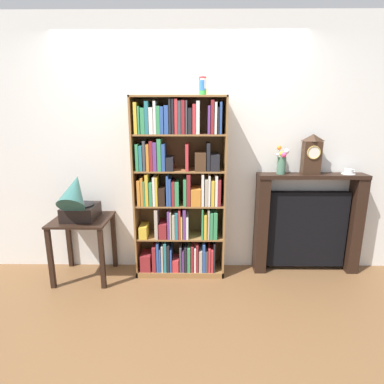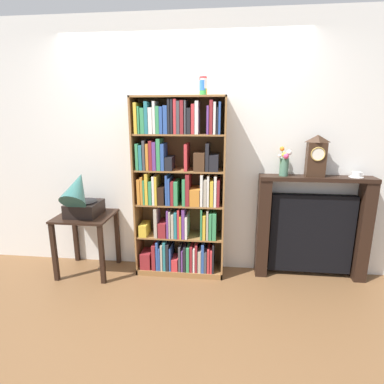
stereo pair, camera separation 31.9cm
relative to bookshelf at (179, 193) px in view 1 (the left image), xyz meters
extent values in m
cube|color=brown|center=(0.01, -0.13, -0.92)|extent=(8.10, 6.40, 0.02)
cube|color=silver|center=(0.20, 0.20, 0.43)|extent=(5.10, 0.08, 2.67)
cube|color=olive|center=(-0.45, 0.01, 0.03)|extent=(0.02, 0.31, 1.87)
cube|color=olive|center=(0.47, 0.01, 0.03)|extent=(0.02, 0.31, 1.87)
cube|color=brown|center=(0.01, 0.16, 0.03)|extent=(0.93, 0.01, 1.87)
cube|color=olive|center=(0.01, 0.01, 0.96)|extent=(0.93, 0.31, 0.02)
cube|color=olive|center=(0.01, 0.01, -0.88)|extent=(0.93, 0.31, 0.06)
cube|color=maroon|center=(-0.36, -0.03, -0.76)|extent=(0.11, 0.21, 0.18)
cube|color=maroon|center=(-0.26, -0.02, -0.71)|extent=(0.04, 0.22, 0.28)
cube|color=#2D519E|center=(-0.22, -0.02, -0.69)|extent=(0.02, 0.23, 0.32)
cube|color=#2D519E|center=(-0.20, -0.01, -0.72)|extent=(0.02, 0.26, 0.26)
cube|color=#B2A893|center=(-0.18, -0.03, -0.70)|extent=(0.02, 0.22, 0.29)
cube|color=teal|center=(-0.15, -0.01, -0.68)|extent=(0.03, 0.26, 0.33)
cube|color=black|center=(-0.11, -0.01, -0.70)|extent=(0.03, 0.26, 0.30)
cube|color=#2D519E|center=(-0.08, 0.00, -0.72)|extent=(0.02, 0.27, 0.26)
cube|color=#C63338|center=(-0.04, -0.04, -0.78)|extent=(0.07, 0.18, 0.13)
cube|color=#424247|center=(0.02, -0.01, -0.71)|extent=(0.02, 0.25, 0.27)
cube|color=#663884|center=(0.05, -0.01, -0.73)|extent=(0.02, 0.24, 0.24)
cube|color=black|center=(0.07, -0.02, -0.71)|extent=(0.03, 0.22, 0.28)
cube|color=#388E56|center=(0.11, -0.03, -0.71)|extent=(0.03, 0.22, 0.27)
cube|color=maroon|center=(0.14, -0.01, -0.70)|extent=(0.03, 0.26, 0.29)
cube|color=white|center=(0.17, -0.03, -0.71)|extent=(0.02, 0.21, 0.27)
cube|color=maroon|center=(0.20, -0.03, -0.69)|extent=(0.02, 0.22, 0.31)
cube|color=#B2A893|center=(0.23, -0.03, -0.73)|extent=(0.03, 0.21, 0.24)
cube|color=#2D519E|center=(0.26, -0.01, -0.69)|extent=(0.03, 0.24, 0.32)
cube|color=#424247|center=(0.29, -0.03, -0.73)|extent=(0.03, 0.22, 0.24)
cube|color=#C63338|center=(0.32, -0.02, -0.71)|extent=(0.02, 0.24, 0.26)
cube|color=#C63338|center=(0.35, -0.03, -0.72)|extent=(0.02, 0.21, 0.25)
cube|color=black|center=(0.38, 0.00, -0.69)|extent=(0.02, 0.26, 0.32)
cube|color=olive|center=(0.01, 0.01, -0.48)|extent=(0.90, 0.29, 0.02)
cube|color=gold|center=(-0.37, -0.04, -0.41)|extent=(0.08, 0.20, 0.13)
cube|color=#B2A893|center=(-0.23, -0.03, -0.31)|extent=(0.03, 0.21, 0.32)
cube|color=maroon|center=(-0.16, -0.03, -0.39)|extent=(0.08, 0.22, 0.16)
cube|color=#663884|center=(-0.10, -0.02, -0.32)|extent=(0.02, 0.23, 0.30)
cube|color=#B2A893|center=(-0.08, -0.01, -0.32)|extent=(0.02, 0.25, 0.29)
cube|color=#B2A893|center=(-0.05, -0.01, -0.34)|extent=(0.03, 0.25, 0.26)
cube|color=teal|center=(-0.02, -0.02, -0.33)|extent=(0.03, 0.23, 0.28)
cube|color=#C63338|center=(0.01, -0.03, -0.31)|extent=(0.02, 0.20, 0.31)
cube|color=gold|center=(0.03, -0.01, -0.35)|extent=(0.02, 0.25, 0.25)
cube|color=#663884|center=(0.06, -0.02, -0.31)|extent=(0.03, 0.23, 0.32)
cube|color=white|center=(0.09, -0.01, -0.35)|extent=(0.02, 0.26, 0.24)
cube|color=#388E56|center=(0.25, 0.00, -0.31)|extent=(0.02, 0.27, 0.32)
cube|color=gold|center=(0.28, -0.02, -0.34)|extent=(0.03, 0.24, 0.26)
cube|color=#B2A893|center=(0.31, -0.01, -0.31)|extent=(0.02, 0.25, 0.31)
cube|color=#388E56|center=(0.34, -0.02, -0.33)|extent=(0.03, 0.23, 0.28)
cube|color=#388E56|center=(0.38, -0.02, -0.33)|extent=(0.04, 0.24, 0.29)
cube|color=olive|center=(0.01, 0.01, -0.12)|extent=(0.90, 0.29, 0.02)
cube|color=orange|center=(-0.40, -0.01, 0.02)|extent=(0.03, 0.25, 0.26)
cube|color=orange|center=(-0.36, -0.01, 0.03)|extent=(0.02, 0.26, 0.29)
cube|color=#388E56|center=(-0.34, -0.03, 0.02)|extent=(0.02, 0.20, 0.26)
cube|color=gold|center=(-0.31, -0.03, 0.05)|extent=(0.03, 0.21, 0.32)
cube|color=#388E56|center=(-0.28, -0.02, 0.01)|extent=(0.03, 0.23, 0.24)
cube|color=white|center=(-0.24, -0.01, 0.04)|extent=(0.02, 0.25, 0.30)
cube|color=gold|center=(-0.22, -0.02, 0.04)|extent=(0.02, 0.23, 0.29)
cube|color=black|center=(-0.17, -0.02, -0.02)|extent=(0.07, 0.23, 0.19)
cube|color=#2D519E|center=(-0.11, -0.02, 0.04)|extent=(0.02, 0.24, 0.31)
cube|color=#2D519E|center=(-0.08, -0.01, 0.03)|extent=(0.02, 0.25, 0.28)
cube|color=maroon|center=(-0.05, -0.03, 0.01)|extent=(0.03, 0.21, 0.25)
cube|color=#388E56|center=(-0.01, -0.02, 0.01)|extent=(0.04, 0.23, 0.25)
cube|color=#388E56|center=(0.07, -0.01, 0.03)|extent=(0.03, 0.24, 0.27)
cube|color=maroon|center=(0.11, 0.00, 0.05)|extent=(0.04, 0.26, 0.32)
cube|color=orange|center=(0.18, -0.02, -0.02)|extent=(0.10, 0.23, 0.17)
cube|color=white|center=(0.25, -0.03, 0.05)|extent=(0.03, 0.21, 0.32)
cube|color=#B2A893|center=(0.28, -0.02, 0.03)|extent=(0.03, 0.23, 0.27)
cube|color=white|center=(0.31, -0.01, 0.04)|extent=(0.02, 0.24, 0.31)
cube|color=gold|center=(0.35, -0.02, 0.02)|extent=(0.03, 0.22, 0.26)
cube|color=white|center=(0.38, -0.02, 0.04)|extent=(0.03, 0.24, 0.31)
cube|color=maroon|center=(0.41, -0.03, 0.02)|extent=(0.03, 0.20, 0.27)
cube|color=olive|center=(0.01, 0.01, 0.24)|extent=(0.90, 0.29, 0.02)
cube|color=#388E56|center=(-0.40, -0.02, 0.38)|extent=(0.03, 0.23, 0.26)
cube|color=teal|center=(-0.36, -0.03, 0.37)|extent=(0.03, 0.22, 0.25)
cube|color=#424247|center=(-0.33, -0.02, 0.40)|extent=(0.03, 0.24, 0.29)
cube|color=orange|center=(-0.29, 0.00, 0.38)|extent=(0.03, 0.26, 0.26)
cube|color=maroon|center=(-0.26, -0.02, 0.39)|extent=(0.03, 0.24, 0.29)
cube|color=#663884|center=(-0.22, -0.01, 0.39)|extent=(0.04, 0.25, 0.28)
cube|color=#388E56|center=(-0.18, -0.03, 0.40)|extent=(0.04, 0.21, 0.31)
cube|color=#2D519E|center=(-0.14, -0.03, 0.38)|extent=(0.03, 0.21, 0.26)
cube|color=black|center=(-0.08, -0.03, 0.32)|extent=(0.07, 0.21, 0.13)
cube|color=#C63338|center=(0.09, -0.01, 0.38)|extent=(0.03, 0.25, 0.26)
cube|color=#472D1C|center=(0.22, -0.02, 0.34)|extent=(0.11, 0.23, 0.18)
cube|color=black|center=(0.30, -0.01, 0.38)|extent=(0.03, 0.25, 0.27)
cube|color=black|center=(0.36, -0.02, 0.33)|extent=(0.09, 0.24, 0.16)
cube|color=olive|center=(0.01, 0.01, 0.60)|extent=(0.90, 0.29, 0.02)
cube|color=gold|center=(-0.40, 0.00, 0.75)|extent=(0.03, 0.26, 0.30)
cube|color=#388E56|center=(-0.37, -0.01, 0.74)|extent=(0.02, 0.25, 0.26)
cube|color=#388E56|center=(-0.33, -0.01, 0.73)|extent=(0.04, 0.24, 0.25)
cube|color=teal|center=(-0.29, -0.02, 0.76)|extent=(0.03, 0.23, 0.30)
cube|color=white|center=(-0.25, -0.01, 0.73)|extent=(0.04, 0.26, 0.25)
cube|color=white|center=(-0.21, -0.02, 0.76)|extent=(0.02, 0.24, 0.31)
cube|color=#388E56|center=(-0.18, -0.01, 0.74)|extent=(0.03, 0.24, 0.26)
cube|color=#2D519E|center=(-0.15, -0.01, 0.74)|extent=(0.03, 0.26, 0.26)
cube|color=#2D519E|center=(-0.10, -0.01, 0.74)|extent=(0.04, 0.25, 0.27)
cube|color=black|center=(-0.07, -0.02, 0.77)|extent=(0.02, 0.24, 0.33)
cube|color=black|center=(-0.04, -0.01, 0.77)|extent=(0.02, 0.25, 0.32)
cube|color=#C63338|center=(-0.01, -0.03, 0.77)|extent=(0.03, 0.21, 0.33)
cube|color=#424247|center=(0.02, -0.03, 0.76)|extent=(0.03, 0.22, 0.31)
cube|color=maroon|center=(0.05, -0.02, 0.76)|extent=(0.03, 0.24, 0.31)
cube|color=#424247|center=(0.09, -0.03, 0.76)|extent=(0.02, 0.21, 0.31)
cube|color=black|center=(0.12, -0.02, 0.73)|extent=(0.04, 0.23, 0.24)
cube|color=#C63338|center=(0.16, -0.02, 0.75)|extent=(0.03, 0.22, 0.28)
cube|color=white|center=(0.20, -0.02, 0.76)|extent=(0.03, 0.23, 0.31)
cube|color=#663884|center=(0.30, -0.01, 0.74)|extent=(0.02, 0.25, 0.27)
cube|color=maroon|center=(0.33, -0.03, 0.77)|extent=(0.03, 0.22, 0.32)
cube|color=white|center=(0.36, -0.01, 0.76)|extent=(0.02, 0.24, 0.30)
cube|color=black|center=(0.39, -0.01, 0.73)|extent=(0.02, 0.25, 0.25)
cube|color=#2D519E|center=(0.41, -0.03, 0.76)|extent=(0.02, 0.22, 0.30)
cylinder|color=green|center=(0.24, 0.05, 1.01)|extent=(0.07, 0.07, 0.09)
cylinder|color=orange|center=(0.24, 0.05, 1.03)|extent=(0.07, 0.07, 0.09)
cylinder|color=green|center=(0.24, 0.05, 1.05)|extent=(0.07, 0.07, 0.09)
cylinder|color=blue|center=(0.24, 0.05, 1.06)|extent=(0.07, 0.07, 0.09)
cylinder|color=white|center=(0.24, 0.05, 1.08)|extent=(0.07, 0.07, 0.09)
cylinder|color=red|center=(0.24, 0.05, 1.10)|extent=(0.07, 0.07, 0.09)
cube|color=black|center=(-1.00, -0.10, -0.26)|extent=(0.57, 0.52, 0.02)
cube|color=black|center=(-1.26, -0.33, -0.59)|extent=(0.04, 0.04, 0.63)
cube|color=black|center=(-0.75, -0.33, -0.59)|extent=(0.04, 0.04, 0.63)
cube|color=black|center=(-1.26, 0.13, -0.59)|extent=(0.04, 0.04, 0.63)
cube|color=black|center=(-0.75, 0.13, -0.59)|extent=(0.04, 0.04, 0.63)
cube|color=black|center=(-1.00, -0.10, -0.18)|extent=(0.32, 0.34, 0.14)
cylinder|color=black|center=(-1.00, -0.10, -0.10)|extent=(0.28, 0.28, 0.01)
cylinder|color=#2D605B|center=(-1.00, -0.15, -0.08)|extent=(0.03, 0.03, 0.06)
cone|color=#2D605B|center=(-1.00, -0.22, 0.07)|extent=(0.26, 0.43, 0.43)
cube|color=black|center=(1.39, 0.06, 0.17)|extent=(1.13, 0.20, 0.04)
cube|color=black|center=(0.89, 0.06, -0.38)|extent=(0.12, 0.18, 1.06)
cube|color=black|center=(1.90, 0.06, -0.38)|extent=(0.12, 0.18, 1.06)
cube|color=black|center=(1.39, 0.09, -0.43)|extent=(0.85, 0.10, 0.85)
cube|color=#382316|center=(1.36, 0.06, 0.36)|extent=(0.18, 0.11, 0.34)
pyramid|color=#382316|center=(1.36, 0.06, 0.56)|extent=(0.18, 0.11, 0.07)
cylinder|color=silver|center=(1.36, 0.00, 0.42)|extent=(0.13, 0.01, 0.13)
torus|color=#B79347|center=(1.36, 0.00, 0.42)|extent=(0.14, 0.01, 0.14)
cylinder|color=#4C7A60|center=(1.06, 0.06, 0.28)|extent=(0.09, 0.09, 0.18)
cylinder|color=#4C753D|center=(1.05, 0.06, 0.33)|extent=(0.04, 0.05, 0.26)
sphere|color=orange|center=(1.04, 0.09, 0.46)|extent=(0.05, 0.05, 0.05)
cylinder|color=#4C753D|center=(1.06, 0.03, 0.30)|extent=(0.02, 0.05, 0.19)
sphere|color=#EA4275|center=(1.07, 0.00, 0.40)|extent=(0.05, 0.05, 0.05)
cylinder|color=#4C753D|center=(1.03, 0.04, 0.30)|extent=(0.04, 0.05, 0.19)
sphere|color=silver|center=(1.01, 0.02, 0.40)|extent=(0.03, 0.03, 0.03)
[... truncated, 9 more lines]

